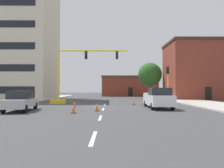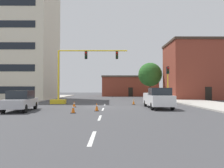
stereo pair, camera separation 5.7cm
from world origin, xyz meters
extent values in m
plane|color=#424244|center=(0.00, 0.00, 0.00)|extent=(160.00, 160.00, 0.00)
cube|color=#B2ADA3|center=(-12.46, 8.00, 0.07)|extent=(6.00, 56.00, 0.14)
cube|color=#B2ADA3|center=(12.46, 8.00, 0.07)|extent=(6.00, 56.00, 0.14)
cube|color=silver|center=(0.00, -14.00, 0.00)|extent=(0.16, 2.40, 0.01)
cube|color=silver|center=(0.00, -8.50, 0.00)|extent=(0.16, 2.40, 0.01)
cube|color=silver|center=(0.00, -3.00, 0.00)|extent=(0.16, 2.40, 0.01)
cube|color=silver|center=(0.00, 2.50, 0.00)|extent=(0.16, 2.40, 0.01)
cube|color=beige|center=(-16.83, 14.93, 10.25)|extent=(14.24, 10.38, 20.50)
cube|color=brown|center=(5.57, 32.73, 2.37)|extent=(13.94, 9.70, 4.74)
cube|color=#4C4238|center=(5.57, 32.73, 4.94)|extent=(14.24, 10.00, 0.40)
cube|color=black|center=(5.57, 27.85, 1.10)|extent=(1.10, 0.06, 2.20)
cube|color=brown|center=(16.70, 15.59, 5.03)|extent=(10.70, 8.28, 10.07)
cube|color=#3D2D23|center=(16.70, 15.59, 10.27)|extent=(11.00, 8.58, 0.40)
cube|color=black|center=(16.70, 11.42, 1.10)|extent=(1.10, 0.06, 2.20)
cube|color=yellow|center=(-5.92, 4.09, 0.28)|extent=(1.80, 1.20, 0.55)
cylinder|color=yellow|center=(-5.92, 4.09, 3.65)|extent=(0.20, 0.20, 6.20)
cylinder|color=yellow|center=(-1.55, 4.09, 6.75)|extent=(8.75, 0.16, 0.16)
cube|color=black|center=(-2.42, 4.09, 6.18)|extent=(0.32, 0.36, 0.95)
sphere|color=red|center=(-2.42, 3.90, 6.45)|extent=(0.20, 0.20, 0.20)
sphere|color=#38280A|center=(-2.42, 3.90, 6.17)|extent=(0.20, 0.20, 0.20)
sphere|color=black|center=(-2.42, 3.90, 5.89)|extent=(0.20, 0.20, 0.20)
cube|color=black|center=(1.51, 4.09, 6.18)|extent=(0.32, 0.36, 0.95)
sphere|color=red|center=(1.51, 3.90, 6.45)|extent=(0.20, 0.20, 0.20)
sphere|color=#38280A|center=(1.51, 3.90, 6.17)|extent=(0.20, 0.20, 0.20)
sphere|color=black|center=(1.51, 3.90, 5.89)|extent=(0.20, 0.20, 0.20)
cylinder|color=yellow|center=(8.18, 4.77, 2.40)|extent=(0.14, 0.14, 4.80)
cube|color=black|center=(8.18, 4.77, 4.33)|extent=(0.32, 0.36, 0.95)
sphere|color=red|center=(8.18, 4.58, 4.60)|extent=(0.20, 0.20, 0.20)
sphere|color=#38280A|center=(8.18, 4.58, 4.32)|extent=(0.20, 0.20, 0.20)
sphere|color=black|center=(8.18, 4.58, 4.04)|extent=(0.20, 0.20, 0.20)
cylinder|color=brown|center=(9.02, 21.10, 1.52)|extent=(0.36, 0.36, 3.03)
sphere|color=#286023|center=(9.02, 21.10, 4.89)|extent=(4.97, 4.97, 4.97)
cube|color=white|center=(5.31, -1.90, 0.81)|extent=(2.03, 5.41, 0.95)
cube|color=#1E2328|center=(5.30, -2.80, 1.64)|extent=(1.85, 1.81, 0.70)
cube|color=white|center=(5.31, -0.71, 1.37)|extent=(2.02, 2.82, 0.16)
cylinder|color=black|center=(6.20, -3.74, 0.34)|extent=(0.22, 0.68, 0.68)
cylinder|color=black|center=(4.40, -3.73, 0.34)|extent=(0.22, 0.68, 0.68)
cylinder|color=black|center=(6.22, -0.07, 0.34)|extent=(0.22, 0.68, 0.68)
cylinder|color=black|center=(4.42, -0.06, 0.34)|extent=(0.22, 0.68, 0.68)
cube|color=#B7B7BC|center=(-6.97, -4.41, 0.69)|extent=(2.29, 4.66, 0.70)
cube|color=#1E2328|center=(-6.98, -4.31, 1.39)|extent=(1.92, 2.46, 0.70)
cylinder|color=black|center=(-7.94, -2.97, 0.34)|extent=(0.29, 0.70, 0.68)
cylinder|color=black|center=(-6.30, -2.80, 0.34)|extent=(0.29, 0.70, 0.68)
cylinder|color=black|center=(-7.64, -6.01, 0.34)|extent=(0.29, 0.70, 0.68)
cylinder|color=black|center=(-6.00, -5.85, 0.34)|extent=(0.29, 0.70, 0.68)
cube|color=black|center=(3.46, 2.59, 0.02)|extent=(0.36, 0.36, 0.04)
cone|color=orange|center=(3.46, 2.59, 0.36)|extent=(0.28, 0.28, 0.64)
cylinder|color=white|center=(3.46, 2.59, 0.43)|extent=(0.19, 0.19, 0.08)
cube|color=black|center=(-0.47, -4.49, 0.02)|extent=(0.36, 0.36, 0.04)
cone|color=orange|center=(-0.47, -4.49, 0.38)|extent=(0.28, 0.28, 0.69)
cylinder|color=white|center=(-0.47, -4.49, 0.47)|extent=(0.19, 0.19, 0.08)
cube|color=black|center=(-3.04, -0.78, 0.02)|extent=(0.36, 0.36, 0.04)
cone|color=orange|center=(-3.04, -0.78, 0.32)|extent=(0.28, 0.28, 0.56)
cylinder|color=white|center=(-3.04, -0.78, 0.39)|extent=(0.19, 0.19, 0.08)
cube|color=black|center=(-2.21, -5.97, 0.02)|extent=(0.36, 0.36, 0.04)
cone|color=orange|center=(-2.21, -5.97, 0.38)|extent=(0.28, 0.28, 0.69)
cylinder|color=white|center=(-2.21, -5.97, 0.47)|extent=(0.19, 0.19, 0.08)
camera|label=1|loc=(0.65, -21.96, 1.90)|focal=32.93mm
camera|label=2|loc=(0.71, -21.96, 1.90)|focal=32.93mm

